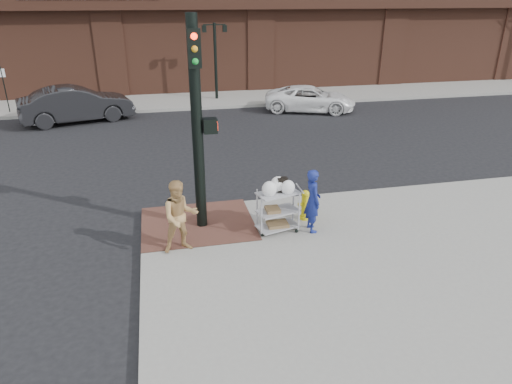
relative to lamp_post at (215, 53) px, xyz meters
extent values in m
plane|color=black|center=(-2.00, -16.00, -2.62)|extent=(220.00, 220.00, 0.00)
cube|color=gray|center=(10.50, 16.00, -2.54)|extent=(65.00, 36.00, 0.15)
cube|color=brown|center=(-2.60, -15.10, -2.46)|extent=(2.80, 2.40, 0.01)
cylinder|color=black|center=(0.00, 0.00, -0.47)|extent=(0.16, 0.16, 4.00)
cube|color=black|center=(0.00, 0.00, 1.43)|extent=(1.20, 0.06, 0.06)
cube|color=black|center=(-0.55, 0.00, 1.23)|extent=(0.22, 0.22, 0.35)
cube|color=black|center=(0.55, 0.00, 1.23)|extent=(0.22, 0.22, 0.35)
cylinder|color=black|center=(-10.50, -1.00, -1.37)|extent=(0.05, 0.05, 2.20)
cylinder|color=black|center=(-2.50, -15.20, 0.03)|extent=(0.26, 0.26, 5.00)
cube|color=black|center=(-2.20, -15.20, 0.08)|extent=(0.32, 0.28, 0.34)
cube|color=#FF260C|center=(-2.04, -15.20, 0.08)|extent=(0.02, 0.18, 0.22)
cube|color=black|center=(-2.50, -15.48, 1.83)|extent=(0.28, 0.18, 0.80)
imported|color=navy|center=(0.10, -16.05, -1.68)|extent=(0.38, 0.58, 1.58)
imported|color=tan|center=(-3.07, -16.33, -1.63)|extent=(0.90, 0.75, 1.68)
imported|color=black|center=(-6.98, -3.16, -1.79)|extent=(5.32, 3.06, 1.66)
imported|color=white|center=(4.33, -3.44, -1.99)|extent=(4.98, 3.54, 1.26)
cube|color=#9C9CA1|center=(-0.72, -15.90, -1.47)|extent=(1.09, 0.78, 0.03)
cube|color=#9C9CA1|center=(-0.72, -15.90, -1.94)|extent=(1.09, 0.78, 0.03)
cube|color=#9C9CA1|center=(-0.72, -15.90, -2.35)|extent=(1.09, 0.78, 0.03)
cube|color=black|center=(-0.61, -15.84, -1.29)|extent=(0.24, 0.15, 0.35)
cube|color=brown|center=(-0.85, -15.90, -1.89)|extent=(0.33, 0.37, 0.09)
cube|color=brown|center=(-0.72, -15.90, -2.29)|extent=(0.50, 0.39, 0.08)
cylinder|color=gold|center=(0.13, -15.42, -2.43)|extent=(0.26, 0.26, 0.07)
cylinder|color=gold|center=(0.13, -15.42, -2.09)|extent=(0.19, 0.19, 0.58)
sphere|color=gold|center=(0.13, -15.42, -1.78)|extent=(0.21, 0.21, 0.21)
cylinder|color=gold|center=(0.13, -15.42, -2.05)|extent=(0.37, 0.08, 0.08)
cube|color=#A42B12|center=(-7.97, -1.16, -1.92)|extent=(0.59, 0.56, 1.10)
cube|color=#1A4CAB|center=(-7.93, -0.58, -1.99)|extent=(0.44, 0.41, 0.95)
camera|label=1|loc=(-3.39, -25.48, 2.86)|focal=32.00mm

